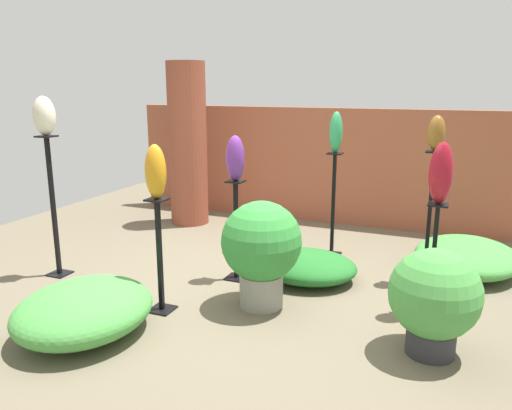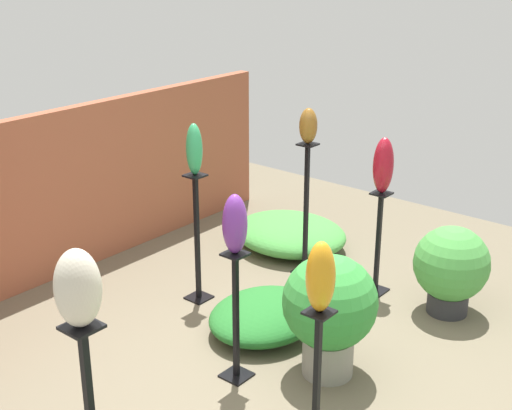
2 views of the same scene
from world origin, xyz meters
TOP-DOWN VIEW (x-y plane):
  - ground_plane at (0.00, 0.00)m, footprint 8.00×8.00m
  - brick_wall_back at (0.00, 2.60)m, footprint 5.60×0.12m
  - brick_pillar at (-1.66, 1.82)m, footprint 0.52×0.52m
  - pedestal_bronze at (1.57, 0.80)m, footprint 0.20×0.20m
  - pedestal_jade at (0.53, 1.22)m, footprint 0.20×0.20m
  - pedestal_violet at (-0.18, 0.16)m, footprint 0.20×0.20m
  - pedestal_amber at (-0.46, -0.75)m, footprint 0.20×0.20m
  - pedestal_ruby at (1.66, 0.07)m, footprint 0.20×0.20m
  - pedestal_ivory at (-1.90, -0.44)m, footprint 0.20×0.20m
  - art_vase_bronze at (1.57, 0.80)m, footprint 0.16×0.17m
  - art_vase_jade at (0.53, 1.22)m, footprint 0.14×0.14m
  - art_vase_violet at (-0.18, 0.16)m, footprint 0.18×0.17m
  - art_vase_amber at (-0.46, -0.75)m, footprint 0.17×0.18m
  - art_vase_ruby at (1.66, 0.07)m, footprint 0.19×0.18m
  - art_vase_ivory at (-1.90, -0.44)m, footprint 0.21×0.21m
  - potted_plant_mid_right at (0.29, -0.34)m, footprint 0.70×0.70m
  - potted_plant_back_center at (1.72, -0.61)m, footprint 0.65×0.65m
  - foliage_bed_east at (1.95, 1.27)m, footprint 1.04×1.22m
  - foliage_bed_west at (0.47, 0.41)m, footprint 1.01×0.85m
  - foliage_bed_center at (-0.79, -1.32)m, footprint 1.00×1.13m

SIDE VIEW (x-z plane):
  - ground_plane at x=0.00m, z-range 0.00..0.00m
  - foliage_bed_west at x=0.47m, z-range 0.00..0.27m
  - foliage_bed_east at x=1.95m, z-range 0.00..0.32m
  - foliage_bed_center at x=-0.79m, z-range 0.00..0.39m
  - pedestal_ruby at x=1.66m, z-range -0.05..0.91m
  - potted_plant_back_center at x=1.72m, z-range 0.04..0.83m
  - pedestal_amber at x=-0.46m, z-range -0.05..0.94m
  - pedestal_violet at x=-0.18m, z-range -0.05..0.95m
  - pedestal_jade at x=0.53m, z-range -0.05..1.12m
  - potted_plant_mid_right at x=0.29m, z-range 0.07..1.01m
  - pedestal_bronze at x=1.57m, z-range -0.05..1.24m
  - pedestal_ivory at x=-1.90m, z-range -0.05..1.36m
  - brick_wall_back at x=0.00m, z-range 0.00..1.59m
  - brick_pillar at x=-1.66m, z-range 0.00..2.20m
  - art_vase_ruby at x=1.66m, z-range 0.96..1.46m
  - art_vase_amber at x=-0.46m, z-range 0.99..1.43m
  - art_vase_violet at x=-0.18m, z-range 1.00..1.43m
  - art_vase_jade at x=0.53m, z-range 1.17..1.62m
  - art_vase_bronze at x=1.57m, z-range 1.29..1.62m
  - art_vase_ivory at x=-1.90m, z-range 1.42..1.79m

